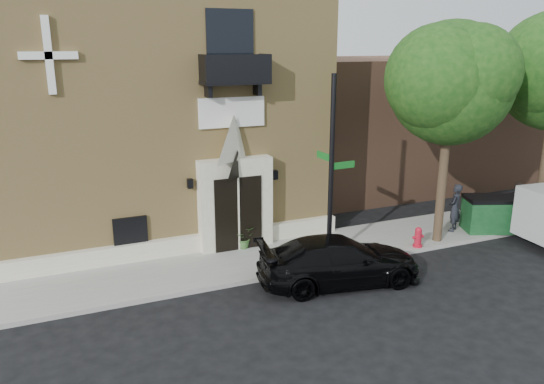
{
  "coord_description": "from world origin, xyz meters",
  "views": [
    {
      "loc": [
        -6.73,
        -13.98,
        7.17
      ],
      "look_at": [
        0.06,
        2.0,
        2.24
      ],
      "focal_mm": 35.0,
      "sensor_mm": 36.0,
      "label": 1
    }
  ],
  "objects_px": {
    "dumpster": "(492,213)",
    "fire_hydrant": "(418,237)",
    "pedestrian_near": "(455,208)",
    "black_sedan": "(339,261)",
    "street_sign": "(331,169)",
    "pedestrian_far": "(517,202)"
  },
  "relations": [
    {
      "from": "black_sedan",
      "to": "fire_hydrant",
      "type": "height_order",
      "value": "black_sedan"
    },
    {
      "from": "pedestrian_near",
      "to": "pedestrian_far",
      "type": "relative_size",
      "value": 1.12
    },
    {
      "from": "street_sign",
      "to": "fire_hydrant",
      "type": "height_order",
      "value": "street_sign"
    },
    {
      "from": "street_sign",
      "to": "fire_hydrant",
      "type": "distance_m",
      "value": 4.34
    },
    {
      "from": "black_sedan",
      "to": "street_sign",
      "type": "bearing_deg",
      "value": -9.57
    },
    {
      "from": "dumpster",
      "to": "pedestrian_far",
      "type": "height_order",
      "value": "pedestrian_far"
    },
    {
      "from": "street_sign",
      "to": "pedestrian_near",
      "type": "height_order",
      "value": "street_sign"
    },
    {
      "from": "pedestrian_near",
      "to": "pedestrian_far",
      "type": "bearing_deg",
      "value": 141.81
    },
    {
      "from": "street_sign",
      "to": "dumpster",
      "type": "relative_size",
      "value": 2.61
    },
    {
      "from": "black_sedan",
      "to": "dumpster",
      "type": "distance_m",
      "value": 7.71
    },
    {
      "from": "dumpster",
      "to": "pedestrian_near",
      "type": "distance_m",
      "value": 1.48
    },
    {
      "from": "black_sedan",
      "to": "fire_hydrant",
      "type": "relative_size",
      "value": 6.85
    },
    {
      "from": "fire_hydrant",
      "to": "pedestrian_far",
      "type": "distance_m",
      "value": 5.44
    },
    {
      "from": "pedestrian_near",
      "to": "pedestrian_far",
      "type": "xyz_separation_m",
      "value": [
        3.06,
        -0.12,
        -0.1
      ]
    },
    {
      "from": "dumpster",
      "to": "pedestrian_far",
      "type": "distance_m",
      "value": 1.76
    },
    {
      "from": "dumpster",
      "to": "fire_hydrant",
      "type": "bearing_deg",
      "value": -153.95
    },
    {
      "from": "street_sign",
      "to": "pedestrian_near",
      "type": "bearing_deg",
      "value": 1.22
    },
    {
      "from": "street_sign",
      "to": "fire_hydrant",
      "type": "bearing_deg",
      "value": -10.0
    },
    {
      "from": "black_sedan",
      "to": "dumpster",
      "type": "bearing_deg",
      "value": -70.14
    },
    {
      "from": "black_sedan",
      "to": "fire_hydrant",
      "type": "bearing_deg",
      "value": -64.34
    },
    {
      "from": "black_sedan",
      "to": "pedestrian_near",
      "type": "bearing_deg",
      "value": -63.26
    },
    {
      "from": "black_sedan",
      "to": "street_sign",
      "type": "relative_size",
      "value": 0.83
    }
  ]
}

